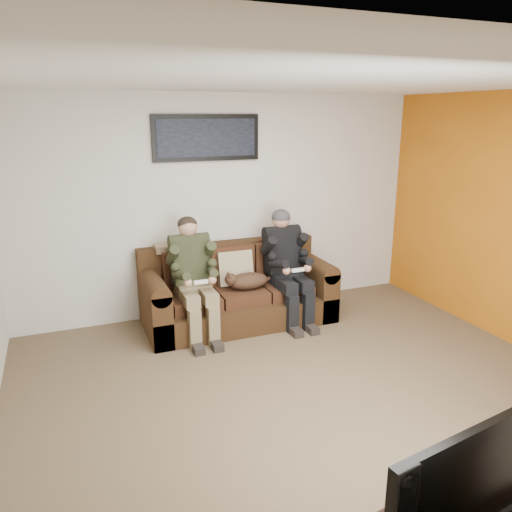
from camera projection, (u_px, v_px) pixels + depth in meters
name	position (u px, v px, depth m)	size (l,w,h in m)	color
floor	(308.00, 396.00, 4.33)	(5.00, 5.00, 0.00)	brown
ceiling	(318.00, 79.00, 3.62)	(5.00, 5.00, 0.00)	silver
wall_back	(225.00, 206.00, 5.98)	(5.00, 5.00, 0.00)	beige
sofa	(236.00, 293.00, 5.87)	(2.16, 0.93, 0.89)	#362110
throw_pillow	(235.00, 268.00, 5.82)	(0.41, 0.12, 0.39)	tan
throw_blanket	(174.00, 247.00, 5.73)	(0.44, 0.22, 0.08)	tan
person_left	(193.00, 271.00, 5.40)	(0.51, 0.87, 1.29)	#806F50
person_right	(286.00, 260.00, 5.80)	(0.51, 0.86, 1.30)	black
cat	(247.00, 281.00, 5.67)	(0.66, 0.26, 0.24)	#4C2E1D
framed_poster	(207.00, 138.00, 5.66)	(1.25, 0.05, 0.52)	black
television	(455.00, 472.00, 2.27)	(1.07, 0.14, 0.62)	black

